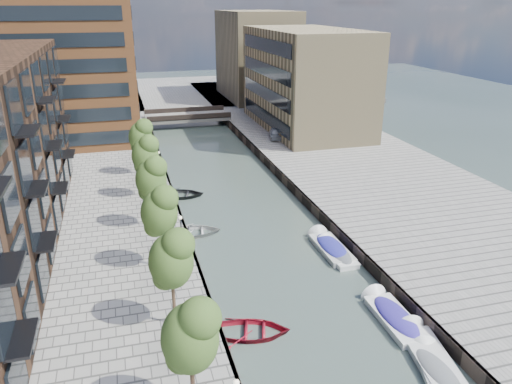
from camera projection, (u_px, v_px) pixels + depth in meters
name	position (u px, v px, depth m)	size (l,w,h in m)	color
water	(233.00, 194.00, 51.18)	(300.00, 300.00, 0.00)	#38473F
quay_right	(374.00, 176.00, 55.02)	(20.00, 140.00, 1.00)	gray
quay_wall_left	(173.00, 195.00, 49.47)	(0.25, 140.00, 1.00)	#332823
quay_wall_right	(289.00, 184.00, 52.54)	(0.25, 140.00, 1.00)	#332823
far_closure	(168.00, 93.00, 105.02)	(80.00, 40.00, 1.00)	gray
tower	(57.00, 23.00, 63.73)	(18.00, 18.00, 30.00)	#95562B
tan_block_near	(305.00, 79.00, 72.16)	(12.00, 25.00, 14.00)	tan
tan_block_far	(257.00, 55.00, 95.21)	(12.00, 20.00, 16.00)	tan
bridge	(187.00, 117.00, 79.50)	(13.00, 6.00, 1.30)	gray
tree_1	(190.00, 334.00, 21.05)	(2.50, 2.50, 5.95)	#382619
tree_2	(171.00, 258.00, 27.36)	(2.50, 2.50, 5.95)	#382619
tree_3	(159.00, 210.00, 33.66)	(2.50, 2.50, 5.95)	#382619
tree_4	(151.00, 177.00, 39.96)	(2.50, 2.50, 5.95)	#382619
tree_5	(145.00, 153.00, 46.26)	(2.50, 2.50, 5.95)	#382619
tree_6	(140.00, 135.00, 52.56)	(2.50, 2.50, 5.95)	#382619
lamp_1	(182.00, 238.00, 33.72)	(0.24, 0.24, 4.12)	black
lamp_2	(159.00, 167.00, 48.13)	(0.24, 0.24, 4.12)	black
sloop_2	(251.00, 334.00, 29.53)	(3.37, 4.71, 0.98)	maroon
sloop_3	(193.00, 234.00, 42.27)	(3.41, 4.77, 0.99)	#BABAB8
sloop_4	(179.00, 197.00, 50.45)	(3.55, 4.97, 1.03)	black
motorboat_0	(391.00, 315.00, 30.99)	(2.02, 5.51, 1.82)	white
motorboat_1	(435.00, 369.00, 26.50)	(2.79, 4.76, 1.50)	white
motorboat_2	(424.00, 350.00, 28.02)	(2.72, 5.56, 1.77)	silver
motorboat_3	(329.00, 246.00, 39.71)	(1.94, 5.54, 1.85)	silver
motorboat_4	(335.00, 252.00, 38.82)	(1.71, 4.77, 1.58)	white
car	(276.00, 134.00, 67.89)	(1.66, 4.12, 1.40)	silver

